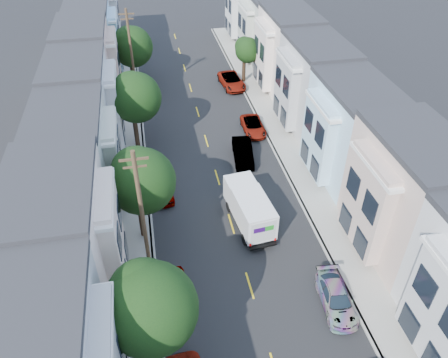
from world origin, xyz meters
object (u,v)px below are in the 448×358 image
Objects in this scene: tree_b at (149,309)px; lead_sedan at (243,152)px; parked_right_b at (336,299)px; tree_d at (135,98)px; tree_e at (132,47)px; utility_pole_near at (143,220)px; parked_left_d at (162,189)px; parked_right_d at (232,81)px; parked_left_c at (175,291)px; utility_pole_far at (132,57)px; tree_far_r at (247,51)px; parked_right_c at (253,126)px; tree_c at (141,182)px; fedex_truck at (249,207)px.

tree_b reaches higher than lead_sedan.
parked_right_b is (11.20, 1.97, -4.53)m from tree_b.
tree_e is at bearing 90.00° from tree_d.
utility_pole_near is 2.47× the size of parked_left_d.
tree_d is (-0.00, 22.78, -0.05)m from tree_b.
parked_left_d is 21.36m from parked_right_d.
utility_pole_far is at bearing 96.57° from parked_left_c.
utility_pole_near is (-13.19, -28.44, 1.25)m from tree_far_r.
lead_sedan is 1.20× the size of parked_left_c.
tree_far_r is 16.99m from lead_sedan.
tree_b is at bearing -101.29° from parked_left_d.
tree_e is at bearing 123.01° from lead_sedan.
parked_left_c is at bearing -85.62° from tree_d.
lead_sedan is at bearing 65.34° from parked_left_c.
parked_right_b is 21.37m from parked_right_c.
tree_c is 1.72× the size of parked_right_b.
parked_left_c is 0.90× the size of parked_right_b.
utility_pole_near is at bearing -105.35° from parked_left_d.
parked_right_d is (-1.99, -1.04, -3.19)m from tree_far_r.
tree_e is (0.00, 36.96, -0.63)m from tree_b.
parked_right_b is at bearing -61.71° from tree_d.
utility_pole_near is 5.14m from parked_left_c.
utility_pole_far reaches higher than parked_right_b.
utility_pole_near is (0.00, -16.31, 0.03)m from tree_d.
tree_d is at bearing 115.25° from fedex_truck.
utility_pole_near is at bearing -159.45° from fedex_truck.
parked_right_c is at bearing -94.95° from parked_right_d.
parked_right_b is (9.80, -2.52, 0.02)m from parked_left_c.
tree_c is at bearing -113.48° from parked_left_d.
parked_right_d is (0.00, 31.91, 0.08)m from parked_right_b.
utility_pole_far is at bearing 89.99° from tree_c.
parked_right_b is (9.80, -12.93, -0.01)m from parked_left_d.
lead_sedan is at bearing -24.04° from tree_d.
tree_b is 1.46× the size of parked_right_d.
parked_left_d is 0.95× the size of parked_right_b.
utility_pole_near is at bearing -89.97° from tree_c.
tree_c is 1.82× the size of parked_left_d.
tree_e is 1.61× the size of parked_right_b.
tree_b is 1.39× the size of tree_far_r.
parked_right_c is at bearing 68.42° from fedex_truck.
parked_left_c is at bearing -111.19° from tree_far_r.
tree_far_r is 0.92× the size of fedex_truck.
parked_right_d reaches higher than parked_right_b.
utility_pole_near is at bearing -117.18° from parked_right_d.
parked_right_b is at bearing -10.73° from parked_left_c.
tree_c is at bearing -90.00° from tree_e.
tree_c is at bearing -120.52° from parked_right_d.
tree_d is 16.31m from utility_pole_near.
tree_c is at bearing -90.00° from tree_d.
tree_e is 18.06m from parked_right_c.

